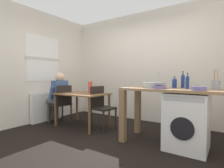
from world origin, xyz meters
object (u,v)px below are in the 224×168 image
bottle_clear_small (187,82)px  utensil_crock (216,85)px  vase (90,87)px  seated_person (58,95)px  dining_table (82,97)px  chair_opposite (101,105)px  mixing_bowl (159,87)px  chair_person_seat (62,102)px  washing_machine (187,121)px  colander (199,88)px  bottle_tall_green (174,83)px  bottle_squat_brown (183,80)px

bottle_clear_small → utensil_crock: 0.38m
bottle_clear_small → vase: bearing=178.7°
seated_person → bottle_clear_small: size_ratio=4.90×
dining_table → chair_opposite: size_ratio=1.22×
bottle_clear_small → mixing_bowl: size_ratio=1.30×
chair_person_seat → seated_person: bearing=90.0°
seated_person → utensil_crock: (3.25, 0.14, 0.32)m
chair_opposite → seated_person: 1.20m
chair_opposite → washing_machine: size_ratio=1.05×
chair_opposite → seated_person: seated_person is taller
bottle_clear_small → vase: 2.02m
dining_table → colander: size_ratio=5.50×
seated_person → mixing_bowl: bearing=-85.8°
bottle_tall_green → vase: (-1.79, -0.06, -0.14)m
mixing_bowl → utensil_crock: size_ratio=0.63×
chair_person_seat → chair_opposite: bearing=-74.0°
utensil_crock → bottle_tall_green: bearing=170.1°
chair_opposite → bottle_clear_small: size_ratio=3.68×
chair_person_seat → bottle_clear_small: size_ratio=3.68×
bottle_squat_brown → chair_person_seat: bearing=-171.7°
bottle_squat_brown → bottle_tall_green: bearing=-134.2°
chair_person_seat → vase: vase is taller
mixing_bowl → bottle_tall_green: bearing=69.0°
bottle_tall_green → mixing_bowl: bearing=-111.0°
dining_table → vase: 0.29m
chair_opposite → seated_person: (-1.18, -0.15, 0.16)m
dining_table → chair_opposite: (0.48, 0.06, -0.14)m
washing_machine → mixing_bowl: 0.67m
washing_machine → bottle_squat_brown: (-0.12, 0.27, 0.61)m
bottle_squat_brown → chair_opposite: bearing=-172.4°
dining_table → vase: (0.15, 0.10, 0.22)m
washing_machine → bottle_clear_small: size_ratio=3.51×
seated_person → colander: 3.08m
bottle_clear_small → colander: 0.35m
washing_machine → mixing_bowl: (-0.37, -0.20, 0.52)m
dining_table → bottle_squat_brown: bearing=7.5°
chair_person_seat → bottle_squat_brown: size_ratio=3.26×
chair_opposite → vase: size_ratio=3.55×
mixing_bowl → bottle_squat_brown: bearing=62.3°
chair_opposite → seated_person: bearing=-75.6°
chair_person_seat → bottle_squat_brown: (2.60, 0.38, 0.54)m
dining_table → mixing_bowl: (1.81, -0.20, 0.31)m
dining_table → bottle_tall_green: bearing=4.7°
dining_table → seated_person: (-0.71, -0.09, 0.03)m
bottle_squat_brown → mixing_bowl: bottle_squat_brown is taller
bottle_squat_brown → colander: bottle_squat_brown is taller
utensil_crock → vase: utensil_crock is taller
chair_person_seat → bottle_tall_green: bearing=-77.2°
bottle_clear_small → colander: size_ratio=1.22×
chair_opposite → washing_machine: bearing=95.2°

